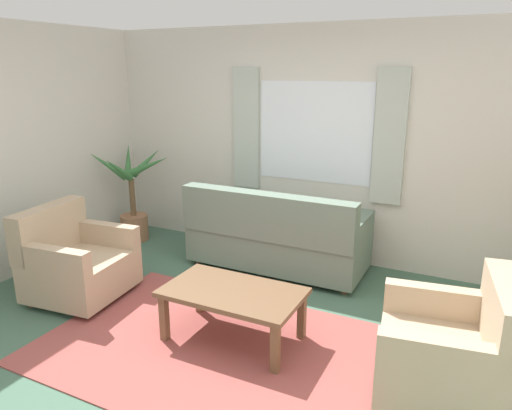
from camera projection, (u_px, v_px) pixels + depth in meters
name	position (u px, v px, depth m)	size (l,w,h in m)	color
ground_plane	(214.00, 348.00, 3.77)	(6.24, 6.24, 0.00)	#476B56
wall_back	(316.00, 145.00, 5.35)	(5.32, 0.12, 2.60)	silver
window_with_curtains	(314.00, 133.00, 5.24)	(1.98, 0.07, 1.40)	white
area_rug	(214.00, 347.00, 3.77)	(2.70, 1.85, 0.01)	#9E4C47
couch	(275.00, 238.00, 5.15)	(1.90, 0.82, 0.92)	slate
armchair_left	(75.00, 262.00, 4.54)	(0.90, 0.92, 0.88)	tan
armchair_right	(453.00, 353.00, 3.09)	(0.93, 0.95, 0.88)	tan
coffee_table	(233.00, 297.00, 3.79)	(1.10, 0.64, 0.44)	brown
potted_plant	(133.00, 202.00, 6.03)	(0.96, 0.99, 1.21)	#9E6B4C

